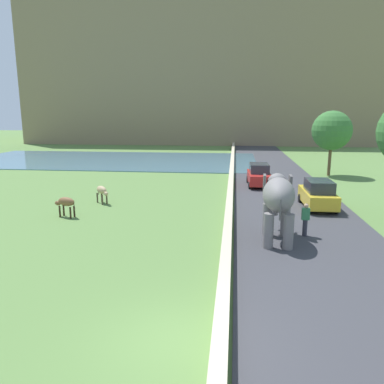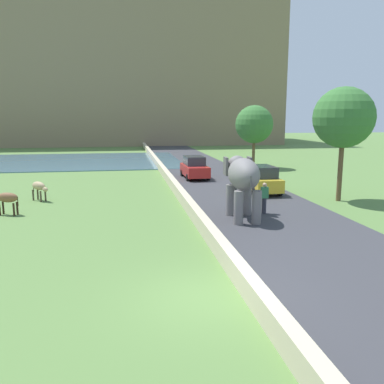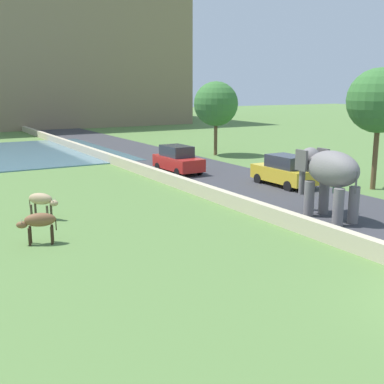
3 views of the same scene
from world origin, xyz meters
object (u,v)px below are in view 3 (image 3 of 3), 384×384
object	(u,v)px
person_beside_elephant	(337,193)
cow_tan	(42,200)
elephant	(329,173)
cow_brown	(39,222)
car_yellow	(285,171)
car_red	(178,160)

from	to	relation	value
person_beside_elephant	cow_tan	distance (m)	13.04
elephant	person_beside_elephant	size ratio (longest dim) A/B	2.14
person_beside_elephant	cow_brown	bearing A→B (deg)	170.96
elephant	cow_brown	world-z (taller)	elephant
elephant	car_yellow	bearing A→B (deg)	63.78
car_red	cow_tan	bearing A→B (deg)	-145.94
elephant	person_beside_elephant	world-z (taller)	elephant
elephant	cow_tan	distance (m)	12.21
person_beside_elephant	cow_brown	xyz separation A→B (m)	(-12.79, 2.04, -0.04)
elephant	cow_tan	bearing A→B (deg)	149.57
person_beside_elephant	cow_tan	size ratio (longest dim) A/B	1.33
car_red	cow_tan	xyz separation A→B (m)	(-10.46, -7.08, -0.06)
elephant	car_yellow	xyz separation A→B (m)	(3.14, 6.37, -1.14)
car_red	cow_brown	size ratio (longest dim) A/B	2.85
cow_tan	car_red	bearing A→B (deg)	34.06
person_beside_elephant	car_yellow	size ratio (longest dim) A/B	0.41
cow_tan	car_yellow	bearing A→B (deg)	0.93
cow_brown	cow_tan	distance (m)	3.47
car_red	cow_tan	distance (m)	12.63
cow_tan	cow_brown	bearing A→B (deg)	-105.26
elephant	person_beside_elephant	distance (m)	1.98
car_red	car_yellow	size ratio (longest dim) A/B	1.01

